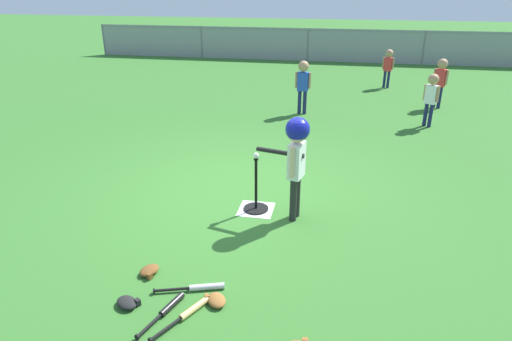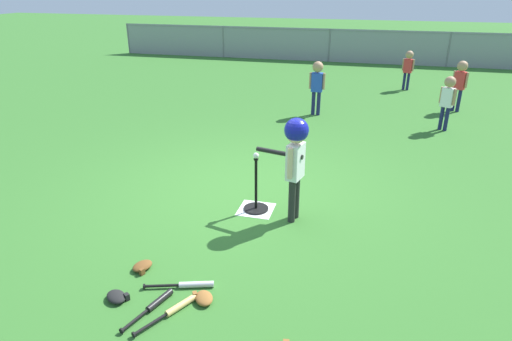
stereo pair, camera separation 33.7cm
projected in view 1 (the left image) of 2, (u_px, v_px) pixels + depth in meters
ground_plane at (241, 189)px, 6.27m from camera, size 60.00×60.00×0.00m
home_plate at (256, 209)px, 5.73m from camera, size 0.44×0.44×0.01m
batting_tee at (256, 202)px, 5.68m from camera, size 0.32×0.32×0.71m
baseball_on_tee at (256, 156)px, 5.43m from camera, size 0.07×0.07×0.07m
batter_child at (296, 148)px, 5.16m from camera, size 0.64×0.36×1.30m
fielder_deep_left at (441, 77)px, 9.99m from camera, size 0.30×0.22×1.12m
fielder_near_left at (431, 93)px, 8.70m from camera, size 0.27×0.22×1.06m
fielder_deep_center at (303, 80)px, 9.52m from camera, size 0.34×0.23×1.16m
fielder_deep_right at (388, 63)px, 11.92m from camera, size 0.30×0.20×1.03m
spare_bat_silver at (200, 287)px, 4.23m from camera, size 0.66×0.26×0.06m
spare_bat_wood at (189, 312)px, 3.91m from camera, size 0.37×0.62×0.06m
spare_bat_black at (167, 309)px, 3.96m from camera, size 0.24×0.60×0.06m
glove_by_plate at (127, 303)px, 4.02m from camera, size 0.27×0.25×0.07m
glove_tossed_aside at (216, 300)px, 4.06m from camera, size 0.25×0.27×0.07m
glove_outfield_drop at (149, 271)px, 4.47m from camera, size 0.23×0.26×0.07m
outfield_fence at (308, 44)px, 15.95m from camera, size 16.06×0.06×1.15m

